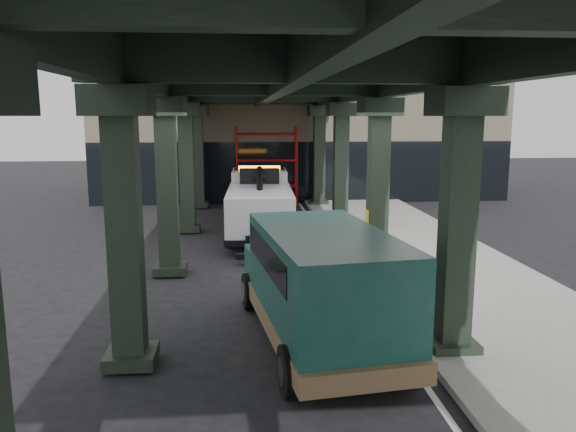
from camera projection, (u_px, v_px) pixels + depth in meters
name	position (u px, v px, depth m)	size (l,w,h in m)	color
ground	(295.00, 293.00, 14.46)	(90.00, 90.00, 0.00)	black
sidewalk	(438.00, 266.00, 16.80)	(5.00, 40.00, 0.15)	gray
lane_stripe	(346.00, 270.00, 16.57)	(0.12, 38.00, 0.01)	silver
viaduct	(274.00, 81.00, 15.43)	(7.40, 32.00, 6.40)	black
building	(295.00, 125.00, 33.54)	(22.00, 10.00, 8.00)	#C6B793
scaffolding	(267.00, 164.00, 28.45)	(3.08, 0.88, 4.00)	#A90D11
tow_truck	(260.00, 201.00, 21.53)	(2.61, 8.06, 2.61)	black
towed_van	(320.00, 283.00, 10.96)	(3.00, 6.11, 2.38)	#12433B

